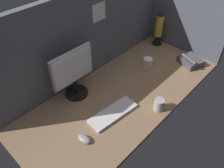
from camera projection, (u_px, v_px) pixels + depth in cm
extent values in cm
cube|color=#8C6B4C|center=(123.00, 92.00, 179.90)|extent=(180.00, 80.00, 3.00)
cube|color=#565B66|center=(89.00, 35.00, 174.50)|extent=(180.00, 5.00, 71.51)
cube|color=white|center=(99.00, 12.00, 167.58)|extent=(13.14, 0.40, 13.84)
cube|color=#565B66|center=(188.00, 14.00, 203.17)|extent=(5.00, 80.00, 71.51)
cylinder|color=black|center=(77.00, 93.00, 175.64)|extent=(18.00, 18.00, 1.80)
cylinder|color=black|center=(76.00, 87.00, 171.41)|extent=(3.20, 3.20, 11.00)
cube|color=#B7B7B7|center=(72.00, 67.00, 159.83)|extent=(35.41, 2.40, 25.57)
cube|color=white|center=(73.00, 68.00, 159.12)|extent=(33.01, 0.60, 23.17)
cube|color=silver|center=(113.00, 113.00, 159.57)|extent=(38.12, 16.65, 2.00)
ellipsoid|color=#99999E|center=(84.00, 139.00, 142.43)|extent=(6.59, 10.14, 3.40)
cylinder|color=#B2B2B7|center=(159.00, 105.00, 160.92)|extent=(7.44, 7.44, 9.28)
cylinder|color=white|center=(148.00, 63.00, 199.60)|extent=(7.95, 7.95, 8.96)
torus|color=white|center=(151.00, 60.00, 201.91)|extent=(4.94, 1.00, 4.94)
cone|color=black|center=(157.00, 40.00, 229.36)|extent=(10.45, 10.45, 9.50)
cylinder|color=gold|center=(159.00, 26.00, 219.31)|extent=(7.60, 7.60, 20.90)
cone|color=black|center=(161.00, 14.00, 211.15)|extent=(6.84, 6.84, 3.80)
cube|color=#4C4C51|center=(191.00, 61.00, 204.41)|extent=(22.45, 23.65, 5.60)
cylinder|color=#4C4C51|center=(189.00, 59.00, 198.94)|extent=(8.82, 17.17, 3.20)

